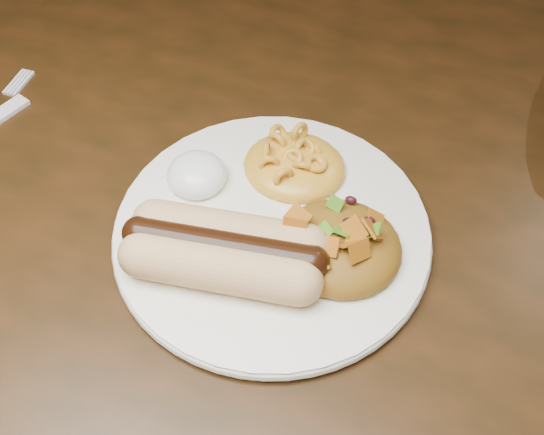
% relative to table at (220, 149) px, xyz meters
% --- Properties ---
extents(floor, '(4.00, 4.00, 0.00)m').
position_rel_table_xyz_m(floor, '(0.00, 0.00, -0.66)').
color(floor, '#572617').
rests_on(floor, ground).
extents(table, '(1.60, 0.90, 0.75)m').
position_rel_table_xyz_m(table, '(0.00, 0.00, 0.00)').
color(table, '#391E0B').
rests_on(table, floor).
extents(plate, '(0.26, 0.26, 0.01)m').
position_rel_table_xyz_m(plate, '(0.11, -0.16, 0.10)').
color(plate, white).
rests_on(plate, table).
extents(hotdog, '(0.13, 0.08, 0.03)m').
position_rel_table_xyz_m(hotdog, '(0.09, -0.20, 0.12)').
color(hotdog, '#EAB490').
rests_on(hotdog, plate).
extents(mac_and_cheese, '(0.09, 0.08, 0.03)m').
position_rel_table_xyz_m(mac_and_cheese, '(0.11, -0.10, 0.12)').
color(mac_and_cheese, yellow).
rests_on(mac_and_cheese, plate).
extents(sour_cream, '(0.05, 0.05, 0.03)m').
position_rel_table_xyz_m(sour_cream, '(0.04, -0.13, 0.12)').
color(sour_cream, white).
rests_on(sour_cream, plate).
extents(taco_salad, '(0.09, 0.09, 0.04)m').
position_rel_table_xyz_m(taco_salad, '(0.16, -0.16, 0.12)').
color(taco_salad, '#BA3106').
rests_on(taco_salad, plate).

